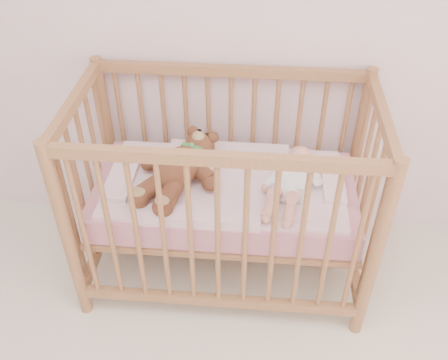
# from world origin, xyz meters

# --- Properties ---
(crib) EXTENTS (1.36, 0.76, 1.00)m
(crib) POSITION_xyz_m (0.04, 1.60, 0.50)
(crib) COLOR #B37E4C
(crib) RESTS_ON floor
(mattress) EXTENTS (1.22, 0.62, 0.13)m
(mattress) POSITION_xyz_m (0.04, 1.60, 0.49)
(mattress) COLOR pink
(mattress) RESTS_ON crib
(blanket) EXTENTS (1.10, 0.58, 0.06)m
(blanket) POSITION_xyz_m (0.04, 1.60, 0.56)
(blanket) COLOR #F7AABA
(blanket) RESTS_ON mattress
(baby) EXTENTS (0.39, 0.58, 0.13)m
(baby) POSITION_xyz_m (0.34, 1.58, 0.64)
(baby) COLOR white
(baby) RESTS_ON blanket
(teddy_bear) EXTENTS (0.61, 0.70, 0.16)m
(teddy_bear) POSITION_xyz_m (-0.17, 1.58, 0.65)
(teddy_bear) COLOR brown
(teddy_bear) RESTS_ON blanket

